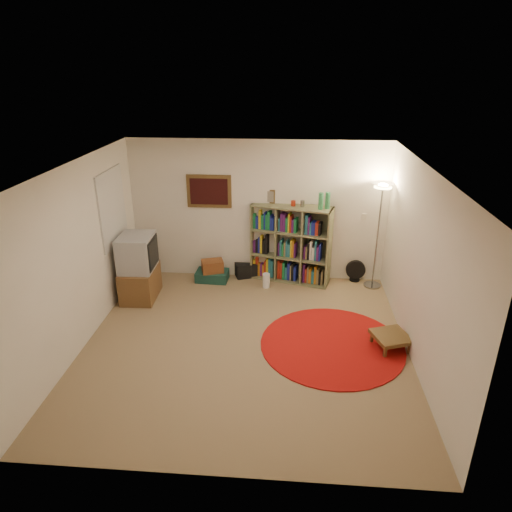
{
  "coord_description": "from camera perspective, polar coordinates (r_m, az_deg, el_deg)",
  "views": [
    {
      "loc": [
        0.58,
        -5.41,
        3.67
      ],
      "look_at": [
        0.1,
        0.6,
        1.1
      ],
      "focal_mm": 32.0,
      "sensor_mm": 36.0,
      "label": 1
    }
  ],
  "objects": [
    {
      "name": "tv_stand",
      "position": [
        7.77,
        -14.42,
        -1.5
      ],
      "size": [
        0.56,
        0.77,
        1.11
      ],
      "rotation": [
        0.0,
        0.0,
        0.03
      ],
      "color": "brown",
      "rests_on": "ground"
    },
    {
      "name": "wicker_basket",
      "position": [
        8.23,
        -5.46,
        -1.27
      ],
      "size": [
        0.44,
        0.37,
        0.21
      ],
      "rotation": [
        0.0,
        0.0,
        0.31
      ],
      "color": "brown",
      "rests_on": "suitcase"
    },
    {
      "name": "room",
      "position": [
        6.0,
        -1.89,
        -0.6
      ],
      "size": [
        4.54,
        4.54,
        2.54
      ],
      "color": "#897150",
      "rests_on": "ground"
    },
    {
      "name": "floor_lamp",
      "position": [
        7.84,
        15.39,
        6.52
      ],
      "size": [
        0.39,
        0.39,
        1.86
      ],
      "rotation": [
        0.0,
        0.0,
        -0.08
      ],
      "color": "gray",
      "rests_on": "ground"
    },
    {
      "name": "bookshelf",
      "position": [
        8.13,
        4.25,
        1.43
      ],
      "size": [
        1.46,
        0.75,
        1.68
      ],
      "rotation": [
        0.0,
        0.0,
        -0.26
      ],
      "color": "#70734C",
      "rests_on": "ground"
    },
    {
      "name": "red_rug",
      "position": [
        6.62,
        9.47,
        -10.85
      ],
      "size": [
        2.01,
        2.01,
        0.02
      ],
      "color": "#990D0B",
      "rests_on": "ground"
    },
    {
      "name": "floor_fan",
      "position": [
        8.42,
        12.32,
        -1.82
      ],
      "size": [
        0.35,
        0.18,
        0.4
      ],
      "rotation": [
        0.0,
        0.0,
        -0.0
      ],
      "color": "black",
      "rests_on": "ground"
    },
    {
      "name": "side_table",
      "position": [
        6.65,
        16.54,
        -9.68
      ],
      "size": [
        0.59,
        0.59,
        0.21
      ],
      "rotation": [
        0.0,
        0.0,
        0.34
      ],
      "color": "#4B351A",
      "rests_on": "ground"
    },
    {
      "name": "duffel_bag",
      "position": [
        8.46,
        -1.32,
        -1.65
      ],
      "size": [
        0.46,
        0.43,
        0.26
      ],
      "rotation": [
        0.0,
        0.0,
        0.36
      ],
      "color": "black",
      "rests_on": "ground"
    },
    {
      "name": "paper_towel",
      "position": [
        8.03,
        1.28,
        -3.09
      ],
      "size": [
        0.16,
        0.16,
        0.26
      ],
      "rotation": [
        0.0,
        0.0,
        0.36
      ],
      "color": "white",
      "rests_on": "ground"
    },
    {
      "name": "suitcase",
      "position": [
        8.34,
        -5.49,
        -2.45
      ],
      "size": [
        0.59,
        0.4,
        0.18
      ],
      "rotation": [
        0.0,
        0.0,
        -0.05
      ],
      "color": "#153A32",
      "rests_on": "ground"
    }
  ]
}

